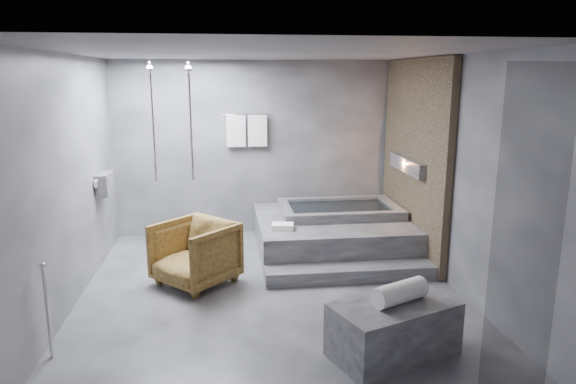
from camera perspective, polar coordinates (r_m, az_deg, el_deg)
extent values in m
plane|color=#323234|center=(6.31, -1.92, -11.08)|extent=(5.00, 5.00, 0.00)
cube|color=#535356|center=(5.78, -2.14, 15.22)|extent=(4.50, 5.00, 0.04)
cube|color=#3D3D42|center=(8.35, -3.57, 4.83)|extent=(4.50, 0.04, 2.80)
cube|color=#3D3D42|center=(3.49, 1.68, -6.56)|extent=(4.50, 0.04, 2.80)
cube|color=#3D3D42|center=(6.12, -23.51, 0.84)|extent=(0.04, 5.00, 2.80)
cube|color=#3D3D42|center=(6.48, 18.22, 1.89)|extent=(0.04, 5.00, 2.80)
cube|color=#8C7252|center=(7.59, 13.83, 3.68)|extent=(0.10, 2.40, 2.78)
cube|color=#FF9938|center=(7.58, 13.22, 2.93)|extent=(0.14, 1.20, 0.20)
cube|color=gray|center=(7.48, -19.73, 0.83)|extent=(0.16, 0.42, 0.30)
imported|color=beige|center=(7.39, -19.79, 0.33)|extent=(0.08, 0.08, 0.21)
imported|color=beige|center=(7.59, -19.45, 0.45)|extent=(0.07, 0.07, 0.15)
cylinder|color=silver|center=(7.84, -10.79, 7.79)|extent=(0.04, 0.04, 1.80)
cylinder|color=silver|center=(7.90, -14.81, 7.63)|extent=(0.04, 0.04, 1.80)
cylinder|color=silver|center=(8.22, -4.65, 8.54)|extent=(0.75, 0.02, 0.02)
cube|color=white|center=(8.22, -5.80, 6.77)|extent=(0.30, 0.06, 0.50)
cube|color=white|center=(8.23, -3.42, 6.82)|extent=(0.30, 0.06, 0.50)
cylinder|color=silver|center=(5.28, -25.15, -12.01)|extent=(0.04, 0.04, 0.90)
cube|color=black|center=(4.12, 24.97, -5.43)|extent=(0.55, 0.01, 2.60)
cube|color=#37373A|center=(7.72, 4.88, -4.62)|extent=(2.20, 2.00, 0.50)
cube|color=#37373A|center=(6.69, 6.96, -8.92)|extent=(2.20, 0.36, 0.18)
cube|color=#38373A|center=(5.03, 11.63, -14.68)|extent=(1.29, 1.00, 0.51)
imported|color=#432D10|center=(6.53, -10.28, -6.69)|extent=(1.22, 1.22, 0.80)
cylinder|color=white|center=(4.90, 12.31, -10.85)|extent=(0.58, 0.42, 0.20)
cube|color=white|center=(7.03, -0.60, -3.86)|extent=(0.33, 0.27, 0.08)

